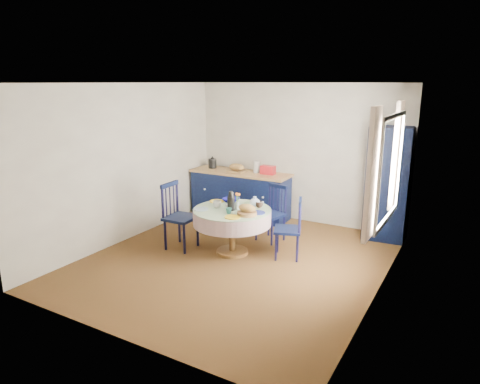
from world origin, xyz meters
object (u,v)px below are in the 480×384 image
at_px(mug_a, 217,204).
at_px(mug_c, 259,204).
at_px(dining_table, 233,217).
at_px(mug_b, 229,211).
at_px(pantry_cabinet, 387,184).
at_px(chair_far, 272,213).
at_px(cobalt_bowl, 231,200).
at_px(kitchen_counter, 240,193).
at_px(chair_right, 290,228).
at_px(mug_d, 232,200).
at_px(chair_left, 179,216).

height_order(mug_a, mug_c, mug_a).
relative_size(dining_table, mug_a, 9.03).
relative_size(dining_table, mug_b, 13.02).
bearing_deg(mug_c, pantry_cabinet, 44.61).
bearing_deg(dining_table, mug_c, 42.87).
distance_m(chair_far, cobalt_bowl, 0.74).
bearing_deg(kitchen_counter, pantry_cabinet, 1.26).
height_order(chair_right, mug_a, chair_right).
xyz_separation_m(kitchen_counter, dining_table, (0.83, -1.69, 0.13)).
bearing_deg(mug_d, dining_table, -56.96).
distance_m(chair_far, chair_right, 0.76).
bearing_deg(kitchen_counter, dining_table, -64.62).
bearing_deg(mug_c, cobalt_bowl, 174.93).
height_order(mug_b, cobalt_bowl, mug_b).
bearing_deg(kitchen_counter, chair_left, -91.49).
height_order(pantry_cabinet, chair_far, pantry_cabinet).
distance_m(mug_d, cobalt_bowl, 0.02).
bearing_deg(chair_far, mug_a, -106.31).
relative_size(pantry_cabinet, mug_c, 15.50).
xyz_separation_m(kitchen_counter, cobalt_bowl, (0.61, -1.37, 0.28)).
bearing_deg(mug_a, mug_d, 82.31).
distance_m(kitchen_counter, chair_far, 1.39).
relative_size(chair_left, chair_far, 1.12).
bearing_deg(mug_c, chair_far, 94.44).
bearing_deg(pantry_cabinet, chair_far, -152.92).
height_order(chair_far, mug_c, chair_far).
relative_size(chair_far, mug_c, 7.67).
bearing_deg(chair_left, mug_b, -93.39).
relative_size(pantry_cabinet, chair_right, 2.07).
bearing_deg(pantry_cabinet, cobalt_bowl, -148.89).
height_order(chair_right, mug_b, chair_right).
distance_m(dining_table, chair_right, 0.86).
height_order(dining_table, mug_a, dining_table).
bearing_deg(mug_a, mug_b, -30.39).
height_order(chair_far, mug_d, chair_far).
bearing_deg(chair_left, mug_c, -70.18).
relative_size(kitchen_counter, mug_b, 21.97).
height_order(dining_table, mug_b, dining_table).
bearing_deg(mug_a, dining_table, 6.27).
xyz_separation_m(mug_c, cobalt_bowl, (-0.51, 0.05, -0.02)).
height_order(kitchen_counter, pantry_cabinet, pantry_cabinet).
bearing_deg(mug_a, pantry_cabinet, 41.07).
bearing_deg(kitchen_counter, mug_b, -65.74).
xyz_separation_m(mug_b, cobalt_bowl, (-0.28, 0.53, -0.01)).
bearing_deg(mug_b, chair_right, 34.02).
distance_m(kitchen_counter, mug_a, 1.83).
height_order(mug_a, mug_b, mug_a).
distance_m(kitchen_counter, mug_c, 1.83).
height_order(kitchen_counter, mug_a, kitchen_counter).
bearing_deg(mug_d, cobalt_bowl, -179.95).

